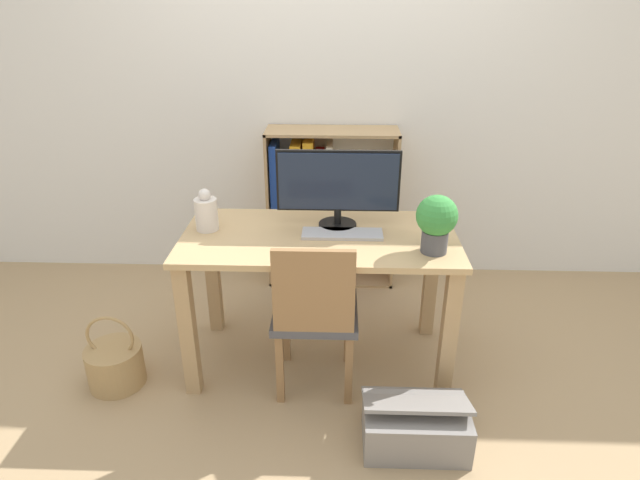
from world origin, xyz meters
name	(u,v)px	position (x,y,z in m)	size (l,w,h in m)	color
ground_plane	(319,358)	(0.00, 0.00, 0.00)	(10.00, 10.00, 0.00)	tan
wall_back	(325,80)	(0.00, 1.08, 1.30)	(8.00, 0.05, 2.60)	silver
desk	(319,261)	(0.00, 0.00, 0.59)	(1.33, 0.66, 0.73)	tan
monitor	(338,184)	(0.09, 0.11, 0.95)	(0.60, 0.19, 0.39)	black
keyboard	(342,234)	(0.11, 0.00, 0.74)	(0.39, 0.13, 0.02)	#B2B2B7
vase	(206,212)	(-0.55, 0.05, 0.82)	(0.11, 0.11, 0.21)	silver
potted_plant	(436,220)	(0.52, -0.16, 0.89)	(0.18, 0.18, 0.27)	#4C4C51
chair	(315,311)	(-0.01, -0.23, 0.45)	(0.40, 0.40, 0.83)	#4C4C51
bookshelf	(310,209)	(-0.09, 0.90, 0.51)	(0.82, 0.28, 1.03)	tan
basket	(115,364)	(-1.01, -0.23, 0.11)	(0.28, 0.28, 0.40)	tan
storage_box	(415,426)	(0.44, -0.59, 0.10)	(0.46, 0.32, 0.25)	gray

